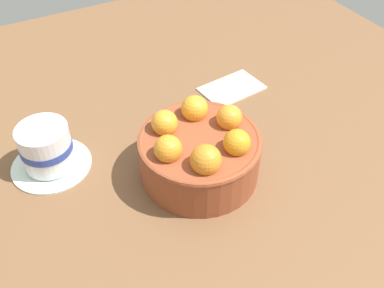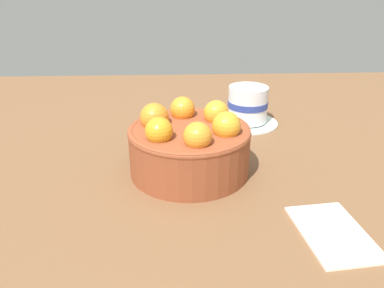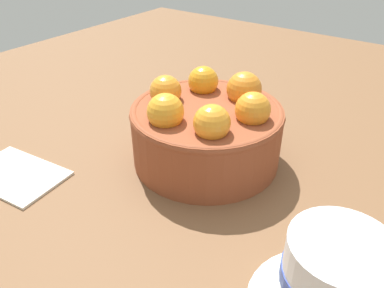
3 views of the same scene
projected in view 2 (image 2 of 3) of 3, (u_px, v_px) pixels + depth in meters
ground_plane at (190, 186)px, 56.60cm from camera, size 113.43×119.40×4.94cm
terracotta_bowl at (189, 144)px, 53.83cm from camera, size 17.16×17.16×9.78cm
coffee_cup at (248, 107)px, 71.56cm from camera, size 11.66×11.66×7.17cm
folded_napkin at (333, 232)px, 42.17cm from camera, size 11.53×8.17×0.60cm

